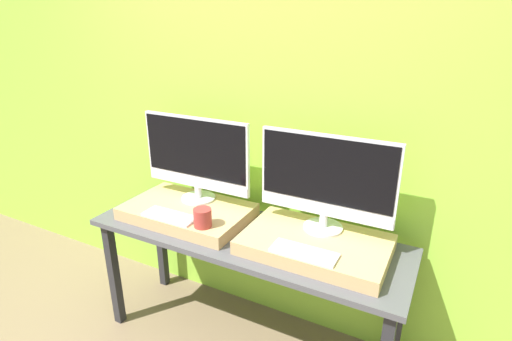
% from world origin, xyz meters
% --- Properties ---
extents(wall_back, '(8.00, 0.04, 2.60)m').
position_xyz_m(wall_back, '(0.00, 0.62, 1.30)').
color(wall_back, '#8CC638').
rests_on(wall_back, ground_plane).
extents(workbench, '(1.70, 0.55, 0.73)m').
position_xyz_m(workbench, '(0.00, 0.28, 0.64)').
color(workbench, '#47474C').
rests_on(workbench, ground_plane).
extents(wooden_riser_left, '(0.70, 0.44, 0.07)m').
position_xyz_m(wooden_riser_left, '(-0.38, 0.29, 0.76)').
color(wooden_riser_left, tan).
rests_on(wooden_riser_left, workbench).
extents(monitor_left, '(0.68, 0.20, 0.49)m').
position_xyz_m(monitor_left, '(-0.38, 0.39, 1.06)').
color(monitor_left, silver).
rests_on(monitor_left, wooden_riser_left).
extents(keyboard_left, '(0.30, 0.11, 0.01)m').
position_xyz_m(keyboard_left, '(-0.38, 0.13, 0.80)').
color(keyboard_left, silver).
rests_on(keyboard_left, wooden_riser_left).
extents(mug, '(0.09, 0.09, 0.10)m').
position_xyz_m(mug, '(-0.17, 0.13, 0.84)').
color(mug, '#9E332D').
rests_on(mug, wooden_riser_left).
extents(wooden_riser_right, '(0.70, 0.44, 0.07)m').
position_xyz_m(wooden_riser_right, '(0.38, 0.29, 0.76)').
color(wooden_riser_right, tan).
rests_on(wooden_riser_right, workbench).
extents(monitor_right, '(0.68, 0.20, 0.49)m').
position_xyz_m(monitor_right, '(0.38, 0.39, 1.06)').
color(monitor_right, silver).
rests_on(monitor_right, wooden_riser_right).
extents(keyboard_right, '(0.30, 0.11, 0.01)m').
position_xyz_m(keyboard_right, '(0.38, 0.13, 0.80)').
color(keyboard_right, silver).
rests_on(keyboard_right, wooden_riser_right).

